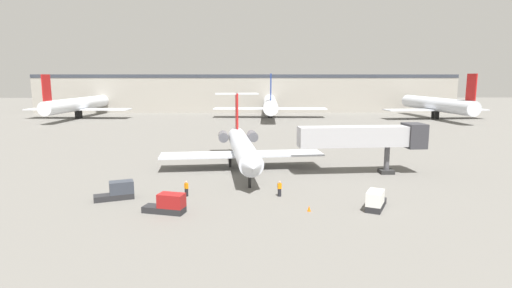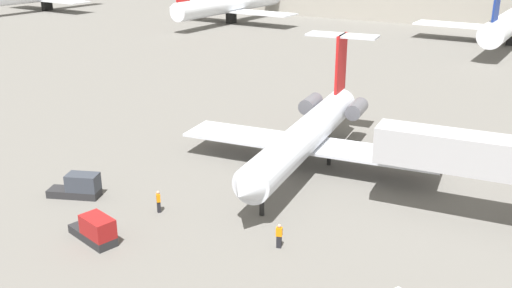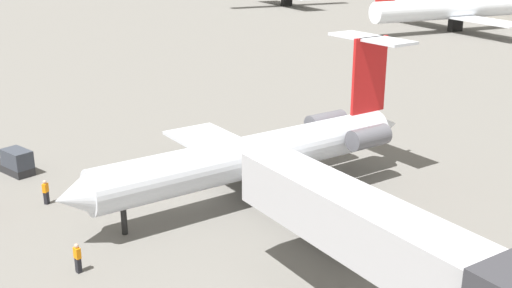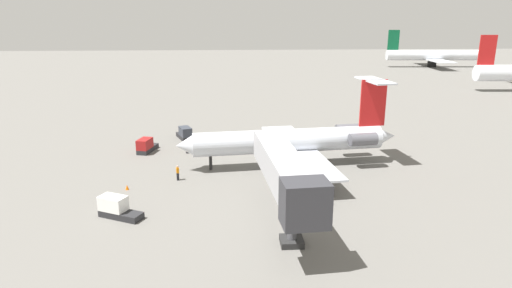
% 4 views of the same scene
% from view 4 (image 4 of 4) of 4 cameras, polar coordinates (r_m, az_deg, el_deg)
% --- Properties ---
extents(ground_plane, '(400.00, 400.00, 0.10)m').
position_cam_4_polar(ground_plane, '(53.19, 0.71, -2.84)').
color(ground_plane, '#66635E').
extents(regional_jet, '(22.87, 26.87, 10.12)m').
position_cam_4_polar(regional_jet, '(52.58, 5.14, 0.56)').
color(regional_jet, silver).
rests_on(regional_jet, ground_plane).
extents(jet_bridge, '(16.84, 4.24, 6.63)m').
position_cam_4_polar(jet_bridge, '(35.80, 3.91, -3.96)').
color(jet_bridge, '#ADADB2').
rests_on(jet_bridge, ground_plane).
extents(ground_crew_marshaller, '(0.46, 0.36, 1.69)m').
position_cam_4_polar(ground_crew_marshaller, '(48.92, -10.11, -3.68)').
color(ground_crew_marshaller, black).
rests_on(ground_crew_marshaller, ground_plane).
extents(ground_crew_loader, '(0.47, 0.46, 1.69)m').
position_cam_4_polar(ground_crew_loader, '(58.36, -8.89, -0.38)').
color(ground_crew_loader, black).
rests_on(ground_crew_loader, ground_plane).
extents(baggage_tug_lead, '(3.04, 4.20, 1.90)m').
position_cam_4_polar(baggage_tug_lead, '(41.49, -17.60, -7.91)').
color(baggage_tug_lead, '#262628').
rests_on(baggage_tug_lead, ground_plane).
extents(baggage_tug_trailing, '(4.23, 2.39, 1.90)m').
position_cam_4_polar(baggage_tug_trailing, '(59.95, -14.04, -0.26)').
color(baggage_tug_trailing, '#262628').
rests_on(baggage_tug_trailing, ground_plane).
extents(baggage_tug_spare, '(4.24, 2.75, 1.90)m').
position_cam_4_polar(baggage_tug_spare, '(65.16, -9.20, 1.31)').
color(baggage_tug_spare, '#262628').
rests_on(baggage_tug_spare, ground_plane).
extents(traffic_cone_near, '(0.36, 0.36, 0.55)m').
position_cam_4_polar(traffic_cone_near, '(47.67, -16.35, -5.38)').
color(traffic_cone_near, orange).
rests_on(traffic_cone_near, ground_plane).
extents(parked_airliner_west_end, '(28.25, 33.41, 13.08)m').
position_cam_4_polar(parked_airliner_west_end, '(173.77, 21.84, 10.60)').
color(parked_airliner_west_end, silver).
rests_on(parked_airliner_west_end, ground_plane).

